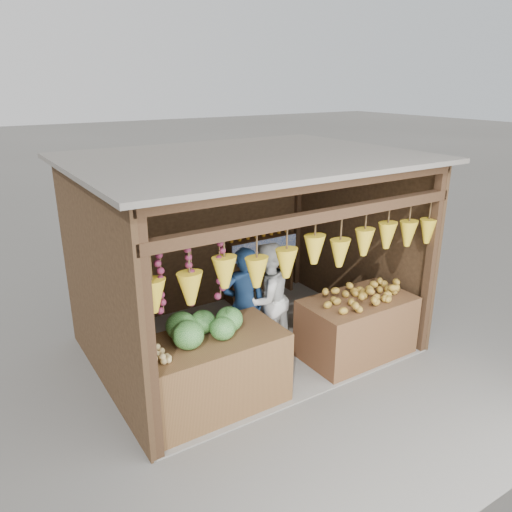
{
  "coord_description": "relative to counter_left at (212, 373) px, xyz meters",
  "views": [
    {
      "loc": [
        -3.27,
        -5.35,
        3.56
      ],
      "look_at": [
        0.08,
        -0.1,
        1.34
      ],
      "focal_mm": 35.0,
      "sensor_mm": 36.0,
      "label": 1
    }
  ],
  "objects": [
    {
      "name": "stool",
      "position": [
        -0.61,
        1.12,
        -0.28
      ],
      "size": [
        0.33,
        0.33,
        0.31
      ],
      "primitive_type": "cube",
      "color": "black",
      "rests_on": "ground"
    },
    {
      "name": "back_shelf",
      "position": [
        2.14,
        2.28,
        0.43
      ],
      "size": [
        1.25,
        0.32,
        1.32
      ],
      "color": "#382314",
      "rests_on": "ground"
    },
    {
      "name": "melon_pile",
      "position": [
        -0.06,
        0.04,
        0.6
      ],
      "size": [
        1.0,
        0.5,
        0.32
      ],
      "primitive_type": null,
      "color": "#134816",
      "rests_on": "counter_left"
    },
    {
      "name": "counter_right",
      "position": [
        2.17,
        -0.03,
        -0.03
      ],
      "size": [
        1.48,
        0.85,
        0.83
      ],
      "primitive_type": "cube",
      "color": "#4B2C19",
      "rests_on": "ground"
    },
    {
      "name": "vendor_seated",
      "position": [
        -0.61,
        1.12,
        0.36
      ],
      "size": [
        0.5,
        0.35,
        0.97
      ],
      "primitive_type": "imported",
      "rotation": [
        0.0,
        0.0,
        3.04
      ],
      "color": "brown",
      "rests_on": "stool"
    },
    {
      "name": "ground",
      "position": [
        1.09,
        1.0,
        -0.44
      ],
      "size": [
        80.0,
        80.0,
        0.0
      ],
      "primitive_type": "plane",
      "color": "#514F49",
      "rests_on": "ground"
    },
    {
      "name": "mango_pile",
      "position": [
        2.24,
        -0.09,
        0.5
      ],
      "size": [
        1.4,
        0.64,
        0.22
      ],
      "primitive_type": null,
      "color": "#BF5219",
      "rests_on": "counter_right"
    },
    {
      "name": "woman_standing",
      "position": [
        1.21,
        0.7,
        0.34
      ],
      "size": [
        0.87,
        0.74,
        1.57
      ],
      "primitive_type": "imported",
      "rotation": [
        0.0,
        0.0,
        3.35
      ],
      "color": "silver",
      "rests_on": "ground"
    },
    {
      "name": "tanfruit_pile",
      "position": [
        -0.67,
        -0.1,
        0.51
      ],
      "size": [
        0.34,
        0.4,
        0.13
      ],
      "primitive_type": null,
      "color": "tan",
      "rests_on": "counter_left"
    },
    {
      "name": "man_standing",
      "position": [
        0.83,
        0.66,
        0.36
      ],
      "size": [
        0.66,
        0.53,
        1.59
      ],
      "primitive_type": "imported",
      "rotation": [
        0.0,
        0.0,
        2.86
      ],
      "color": "#142B4D",
      "rests_on": "ground"
    },
    {
      "name": "counter_left",
      "position": [
        0.0,
        0.0,
        0.0
      ],
      "size": [
        1.66,
        0.85,
        0.88
      ],
      "primitive_type": "cube",
      "color": "#4F331A",
      "rests_on": "ground"
    },
    {
      "name": "stall_structure",
      "position": [
        1.05,
        0.96,
        1.23
      ],
      "size": [
        4.3,
        3.3,
        2.66
      ],
      "color": "slate",
      "rests_on": "ground"
    }
  ]
}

